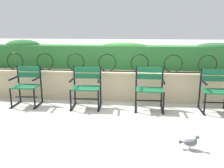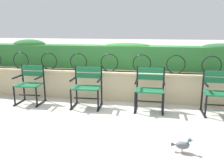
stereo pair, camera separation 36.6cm
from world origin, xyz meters
name	(u,v)px [view 2 (the right image)]	position (x,y,z in m)	size (l,w,h in m)	color
ground_plane	(112,109)	(0.00, 0.00, 0.00)	(60.00, 60.00, 0.00)	#BCB7AD
stone_wall	(117,85)	(0.00, 0.74, 0.35)	(7.95, 0.41, 0.70)	#C6B289
iron_arch_fence	(110,64)	(-0.16, 0.67, 0.88)	(7.40, 0.02, 0.42)	black
hedge_row	(119,56)	(-0.03, 1.19, 1.01)	(7.80, 0.55, 0.70)	#2D7033
park_chair_leftmost	(30,83)	(-1.93, 0.13, 0.46)	(0.58, 0.54, 0.87)	#19663D
park_chair_centre_left	(87,85)	(-0.57, 0.12, 0.47)	(0.65, 0.55, 0.88)	#19663D
park_chair_centre_right	(150,88)	(0.79, 0.14, 0.47)	(0.60, 0.52, 0.90)	#19663D
park_chair_rightmost	(218,91)	(2.15, 0.15, 0.46)	(0.58, 0.52, 0.87)	#19663D
pigeon_near_chairs	(182,145)	(1.30, -1.58, 0.11)	(0.29, 0.12, 0.22)	slate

